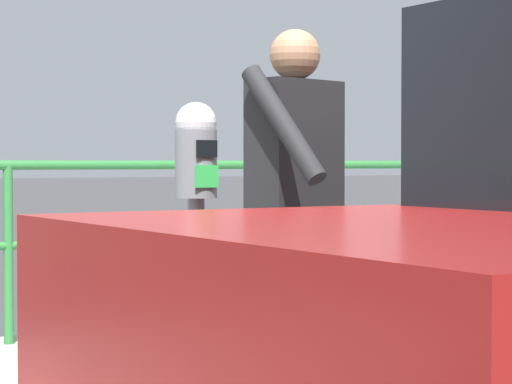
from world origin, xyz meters
name	(u,v)px	position (x,y,z in m)	size (l,w,h in m)	color
parking_meter	(196,194)	(-0.06, 0.42, 1.13)	(0.17, 0.18, 1.38)	slate
pedestrian_at_meter	(296,191)	(0.56, 0.61, 1.13)	(0.62, 0.63, 1.74)	#1E233F
background_railing	(8,213)	(0.00, 2.97, 0.95)	(24.06, 0.06, 1.15)	#2D7A38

